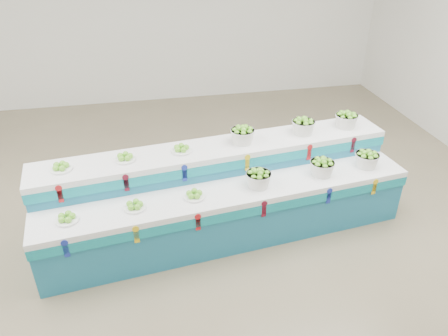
% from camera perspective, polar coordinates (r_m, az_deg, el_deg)
% --- Properties ---
extents(ground, '(10.00, 10.00, 0.00)m').
position_cam_1_polar(ground, '(5.16, -7.75, -11.44)').
color(ground, '#6F644B').
rests_on(ground, ground).
extents(back_wall, '(10.00, 0.00, 10.00)m').
position_cam_1_polar(back_wall, '(8.97, -11.58, 20.80)').
color(back_wall, silver).
rests_on(back_wall, ground).
extents(display_stand, '(4.51, 1.64, 1.02)m').
position_cam_1_polar(display_stand, '(5.23, 0.00, -3.40)').
color(display_stand, teal).
rests_on(display_stand, ground).
extents(plate_lower_left, '(0.27, 0.27, 0.09)m').
position_cam_1_polar(plate_lower_left, '(4.70, -20.19, -6.18)').
color(plate_lower_left, white).
rests_on(plate_lower_left, display_stand).
extents(plate_lower_mid, '(0.27, 0.27, 0.09)m').
position_cam_1_polar(plate_lower_mid, '(4.69, -11.80, -4.84)').
color(plate_lower_mid, white).
rests_on(plate_lower_mid, display_stand).
extents(plate_lower_right, '(0.27, 0.27, 0.09)m').
position_cam_1_polar(plate_lower_right, '(4.77, -3.97, -3.49)').
color(plate_lower_right, white).
rests_on(plate_lower_right, display_stand).
extents(basket_lower_left, '(0.33, 0.33, 0.22)m').
position_cam_1_polar(basket_lower_left, '(4.94, 4.60, -1.35)').
color(basket_lower_left, silver).
rests_on(basket_lower_left, display_stand).
extents(basket_lower_mid, '(0.33, 0.33, 0.22)m').
position_cam_1_polar(basket_lower_mid, '(5.28, 12.88, 0.16)').
color(basket_lower_mid, silver).
rests_on(basket_lower_mid, display_stand).
extents(basket_lower_right, '(0.33, 0.33, 0.22)m').
position_cam_1_polar(basket_lower_right, '(5.61, 18.44, 1.17)').
color(basket_lower_right, silver).
rests_on(basket_lower_right, display_stand).
extents(plate_upper_left, '(0.27, 0.27, 0.09)m').
position_cam_1_polar(plate_upper_left, '(5.01, -20.87, 0.19)').
color(plate_upper_left, white).
rests_on(plate_upper_left, display_stand).
extents(plate_upper_mid, '(0.27, 0.27, 0.09)m').
position_cam_1_polar(plate_upper_mid, '(5.00, -13.03, 1.45)').
color(plate_upper_mid, white).
rests_on(plate_upper_mid, display_stand).
extents(plate_upper_right, '(0.27, 0.27, 0.09)m').
position_cam_1_polar(plate_upper_right, '(5.07, -5.67, 2.61)').
color(plate_upper_right, white).
rests_on(plate_upper_right, display_stand).
extents(basket_upper_left, '(0.33, 0.33, 0.22)m').
position_cam_1_polar(basket_upper_left, '(5.24, 2.47, 4.44)').
color(basket_upper_left, silver).
rests_on(basket_upper_left, display_stand).
extents(basket_upper_mid, '(0.33, 0.33, 0.22)m').
position_cam_1_polar(basket_upper_mid, '(5.56, 10.48, 5.54)').
color(basket_upper_mid, silver).
rests_on(basket_upper_mid, display_stand).
extents(basket_upper_right, '(0.33, 0.33, 0.22)m').
position_cam_1_polar(basket_upper_right, '(5.87, 15.93, 6.23)').
color(basket_upper_right, silver).
rests_on(basket_upper_right, display_stand).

